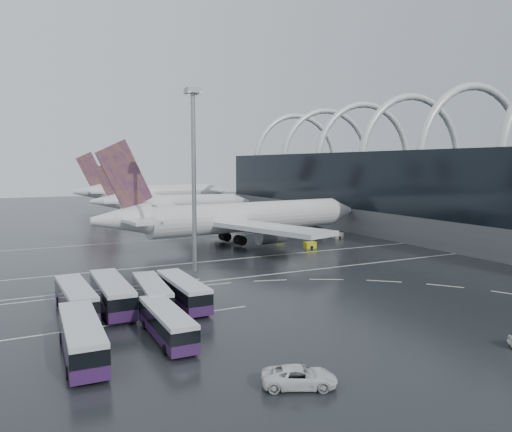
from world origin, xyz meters
name	(u,v)px	position (x,y,z in m)	size (l,w,h in m)	color
ground	(259,273)	(0.00, 0.00, 0.00)	(420.00, 420.00, 0.00)	black
terminal	(446,189)	(61.56, 19.84, 10.87)	(42.00, 160.00, 34.90)	#545759
lane_marking_near	(265,275)	(0.00, -2.00, 0.01)	(120.00, 0.25, 0.01)	silver
lane_marking_mid	(229,259)	(0.00, 12.00, 0.01)	(120.00, 0.25, 0.01)	silver
lane_marking_far	(180,239)	(0.00, 40.00, 0.01)	(120.00, 0.25, 0.01)	silver
bus_bay_line_south	(128,323)	(-24.00, -16.00, 0.01)	(28.00, 0.25, 0.01)	silver
bus_bay_line_north	(103,290)	(-24.00, 0.00, 0.01)	(28.00, 0.25, 0.01)	silver
airliner_main	(237,218)	(8.73, 27.86, 5.42)	(64.00, 55.85, 21.66)	silver
airliner_gate_b	(170,203)	(11.66, 86.38, 4.42)	(50.59, 44.77, 17.65)	silver
airliner_gate_c	(151,194)	(15.69, 125.41, 5.39)	(60.33, 55.89, 21.57)	silver
bus_row_near_a	(76,298)	(-28.60, -9.67, 1.78)	(3.51, 13.27, 3.24)	#2F1441
bus_row_near_b	(112,293)	(-24.57, -9.92, 1.90)	(3.54, 14.08, 3.45)	#2F1441
bus_row_near_c	(152,293)	(-20.17, -11.35, 1.70)	(3.91, 12.77, 3.09)	#2F1441
bus_row_near_d	(183,291)	(-16.54, -12.05, 1.76)	(3.14, 13.01, 3.20)	#2F1441
bus_row_far_a	(82,337)	(-29.75, -23.83, 1.83)	(3.61, 13.66, 3.34)	#2F1441
bus_row_far_c	(167,323)	(-21.67, -22.70, 1.63)	(2.95, 12.04, 2.96)	#2F1441
van_curve_a	(299,377)	(-15.60, -37.56, 0.81)	(2.69, 5.83, 1.62)	white
floodlight_mast	(194,157)	(-8.57, 6.01, 18.12)	(2.21, 2.21, 28.81)	gray
gse_cart_belly_a	(310,245)	(19.54, 15.73, 0.64)	(2.34, 1.39, 1.28)	gold
gse_cart_belly_b	(266,234)	(19.18, 34.04, 0.53)	(1.93, 1.14, 1.05)	slate
gse_cart_belly_d	(338,236)	(32.56, 24.10, 0.66)	(2.42, 1.43, 1.32)	slate
gse_cart_belly_e	(279,237)	(19.84, 29.14, 0.59)	(2.16, 1.28, 1.18)	gold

